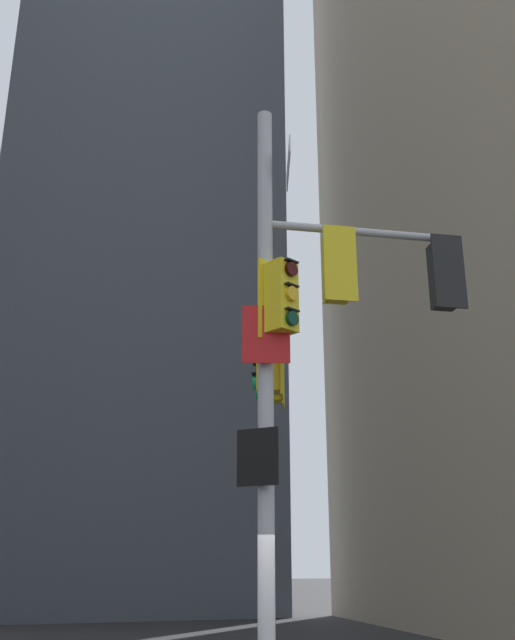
% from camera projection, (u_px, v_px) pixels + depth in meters
% --- Properties ---
extents(building_mid_block, '(12.28, 12.28, 46.35)m').
position_uv_depth(building_mid_block, '(140.00, 142.00, 37.63)').
color(building_mid_block, '#4C5460').
rests_on(building_mid_block, ground).
extents(signal_pole_assembly, '(3.35, 2.27, 8.62)m').
position_uv_depth(signal_pole_assembly, '(302.00, 344.00, 9.91)').
color(signal_pole_assembly, '#B2B2B5').
rests_on(signal_pole_assembly, ground).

